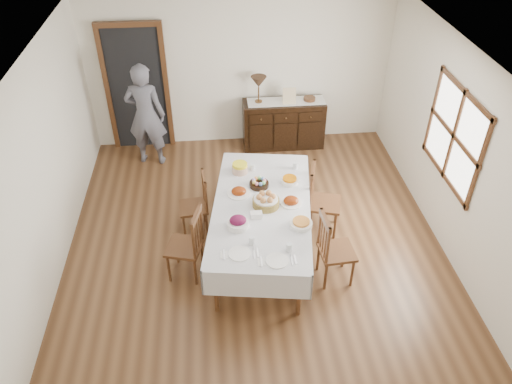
{
  "coord_description": "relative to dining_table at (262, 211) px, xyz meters",
  "views": [
    {
      "loc": [
        -0.46,
        -4.79,
        4.63
      ],
      "look_at": [
        0.0,
        0.1,
        0.95
      ],
      "focal_mm": 35.0,
      "sensor_mm": 36.0,
      "label": 1
    }
  ],
  "objects": [
    {
      "name": "ground",
      "position": [
        -0.06,
        -0.01,
        -0.71
      ],
      "size": [
        6.0,
        6.0,
        0.0
      ],
      "primitive_type": "plane",
      "color": "brown"
    },
    {
      "name": "room_shell",
      "position": [
        -0.21,
        0.41,
        0.93
      ],
      "size": [
        5.02,
        6.02,
        2.65
      ],
      "color": "silver",
      "rests_on": "ground"
    },
    {
      "name": "dining_table",
      "position": [
        0.0,
        0.0,
        0.0
      ],
      "size": [
        1.53,
        2.5,
        0.81
      ],
      "rotation": [
        0.0,
        0.0,
        -0.15
      ],
      "color": "silver",
      "rests_on": "ground"
    },
    {
      "name": "chair_left_near",
      "position": [
        -0.93,
        -0.29,
        -0.21
      ],
      "size": [
        0.51,
        0.51,
        1.0
      ],
      "rotation": [
        0.0,
        0.0,
        -1.83
      ],
      "color": "#4F2E19",
      "rests_on": "ground"
    },
    {
      "name": "chair_left_far",
      "position": [
        -0.83,
        0.55,
        -0.25
      ],
      "size": [
        0.42,
        0.42,
        0.91
      ],
      "rotation": [
        0.0,
        0.0,
        -1.47
      ],
      "color": "#4F2E19",
      "rests_on": "ground"
    },
    {
      "name": "chair_right_near",
      "position": [
        0.81,
        -0.53,
        -0.21
      ],
      "size": [
        0.44,
        0.44,
        0.99
      ],
      "rotation": [
        0.0,
        0.0,
        1.65
      ],
      "color": "#4F2E19",
      "rests_on": "ground"
    },
    {
      "name": "chair_right_far",
      "position": [
        0.85,
        0.41,
        -0.2
      ],
      "size": [
        0.52,
        0.52,
        1.02
      ],
      "rotation": [
        0.0,
        0.0,
        1.3
      ],
      "color": "#4F2E19",
      "rests_on": "ground"
    },
    {
      "name": "sideboard",
      "position": [
        0.66,
        2.7,
        -0.3
      ],
      "size": [
        1.38,
        0.51,
        0.83
      ],
      "color": "black",
      "rests_on": "ground"
    },
    {
      "name": "person",
      "position": [
        -1.61,
        2.4,
        0.2
      ],
      "size": [
        0.62,
        0.45,
        1.83
      ],
      "primitive_type": "imported",
      "rotation": [
        0.0,
        0.0,
        2.98
      ],
      "color": "slate",
      "rests_on": "ground"
    },
    {
      "name": "bread_basket",
      "position": [
        0.05,
        -0.01,
        0.16
      ],
      "size": [
        0.33,
        0.33,
        0.17
      ],
      "color": "olive",
      "rests_on": "dining_table"
    },
    {
      "name": "egg_basket",
      "position": [
        0.01,
        0.4,
        0.13
      ],
      "size": [
        0.25,
        0.25,
        0.11
      ],
      "color": "black",
      "rests_on": "dining_table"
    },
    {
      "name": "ham_platter_a",
      "position": [
        -0.27,
        0.26,
        0.12
      ],
      "size": [
        0.31,
        0.31,
        0.11
      ],
      "color": "white",
      "rests_on": "dining_table"
    },
    {
      "name": "ham_platter_b",
      "position": [
        0.37,
        0.01,
        0.12
      ],
      "size": [
        0.28,
        0.28,
        0.11
      ],
      "color": "white",
      "rests_on": "dining_table"
    },
    {
      "name": "beet_bowl",
      "position": [
        -0.32,
        -0.38,
        0.16
      ],
      "size": [
        0.26,
        0.26,
        0.15
      ],
      "color": "white",
      "rests_on": "dining_table"
    },
    {
      "name": "carrot_bowl",
      "position": [
        0.41,
        0.44,
        0.13
      ],
      "size": [
        0.23,
        0.23,
        0.08
      ],
      "color": "white",
      "rests_on": "dining_table"
    },
    {
      "name": "pineapple_bowl",
      "position": [
        -0.22,
        0.74,
        0.16
      ],
      "size": [
        0.22,
        0.22,
        0.14
      ],
      "color": "tan",
      "rests_on": "dining_table"
    },
    {
      "name": "casserole_dish",
      "position": [
        0.42,
        -0.43,
        0.13
      ],
      "size": [
        0.27,
        0.27,
        0.08
      ],
      "color": "white",
      "rests_on": "dining_table"
    },
    {
      "name": "butter_dish",
      "position": [
        -0.09,
        -0.22,
        0.13
      ],
      "size": [
        0.15,
        0.11,
        0.07
      ],
      "color": "white",
      "rests_on": "dining_table"
    },
    {
      "name": "setting_left",
      "position": [
        -0.29,
        -0.79,
        0.11
      ],
      "size": [
        0.44,
        0.31,
        0.1
      ],
      "color": "white",
      "rests_on": "dining_table"
    },
    {
      "name": "setting_right",
      "position": [
        0.11,
        -0.93,
        0.11
      ],
      "size": [
        0.44,
        0.31,
        0.1
      ],
      "color": "white",
      "rests_on": "dining_table"
    },
    {
      "name": "glass_far_a",
      "position": [
        -0.04,
        0.78,
        0.14
      ],
      "size": [
        0.07,
        0.07,
        0.09
      ],
      "color": "white",
      "rests_on": "dining_table"
    },
    {
      "name": "glass_far_b",
      "position": [
        0.54,
        0.76,
        0.14
      ],
      "size": [
        0.07,
        0.07,
        0.1
      ],
      "color": "white",
      "rests_on": "dining_table"
    },
    {
      "name": "runner",
      "position": [
        0.69,
        2.72,
        0.12
      ],
      "size": [
        1.3,
        0.35,
        0.01
      ],
      "color": "white",
      "rests_on": "sideboard"
    },
    {
      "name": "table_lamp",
      "position": [
        0.23,
        2.73,
        0.47
      ],
      "size": [
        0.26,
        0.26,
        0.46
      ],
      "color": "brown",
      "rests_on": "sideboard"
    },
    {
      "name": "picture_frame",
      "position": [
        0.73,
        2.63,
        0.26
      ],
      "size": [
        0.22,
        0.08,
        0.28
      ],
      "color": "beige",
      "rests_on": "sideboard"
    },
    {
      "name": "deco_bowl",
      "position": [
        1.08,
        2.72,
        0.15
      ],
      "size": [
        0.2,
        0.2,
        0.06
      ],
      "color": "#4F2E19",
      "rests_on": "sideboard"
    }
  ]
}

